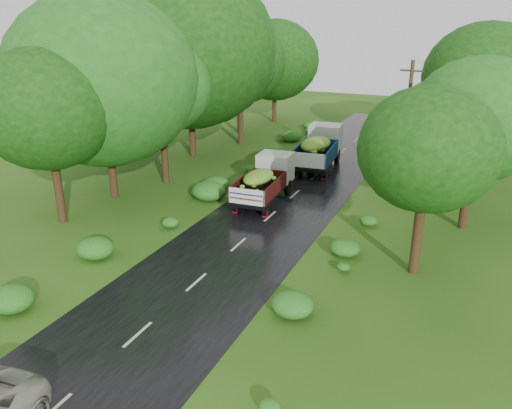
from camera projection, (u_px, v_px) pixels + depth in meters
The scene contains 9 objects.
ground at pixel (138, 335), 17.39m from camera, with size 120.00×120.00×0.00m, color #1E440E.
road at pixel (208, 272), 21.65m from camera, with size 6.50×80.00×0.02m, color black.
road_lines at pixel (219, 262), 22.50m from camera, with size 0.12×69.60×0.00m.
truck_near at pixel (266, 178), 29.57m from camera, with size 2.44×5.99×2.47m.
truck_far at pixel (320, 146), 36.06m from camera, with size 2.93×6.81×2.79m.
utility_pole at pixel (406, 127), 30.05m from camera, with size 1.40×0.39×8.04m.
trees_left at pixel (194, 67), 36.88m from camera, with size 6.24×33.98×10.47m.
trees_right at pixel (473, 96), 31.97m from camera, with size 6.17×29.94×8.04m.
shrubs at pixel (283, 199), 29.21m from camera, with size 11.90×44.00×0.70m.
Camera 1 is at (9.76, -11.68, 10.42)m, focal length 35.00 mm.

